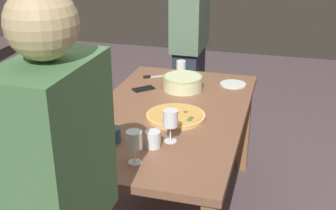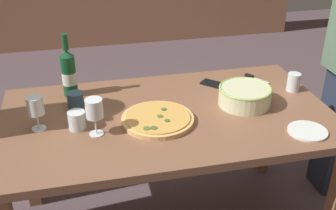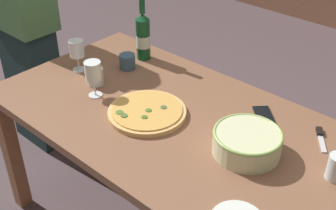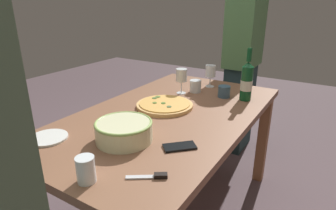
# 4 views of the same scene
# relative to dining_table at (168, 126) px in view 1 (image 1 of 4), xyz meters

# --- Properties ---
(dining_table) EXTENTS (1.60, 0.90, 0.75)m
(dining_table) POSITION_rel_dining_table_xyz_m (0.00, 0.00, 0.00)
(dining_table) COLOR brown
(dining_table) RESTS_ON ground
(pizza) EXTENTS (0.34, 0.34, 0.03)m
(pizza) POSITION_rel_dining_table_xyz_m (-0.06, -0.06, 0.11)
(pizza) COLOR #E5B26A
(pizza) RESTS_ON dining_table
(serving_bowl) EXTENTS (0.27, 0.27, 0.10)m
(serving_bowl) POSITION_rel_dining_table_xyz_m (0.40, 0.01, 0.14)
(serving_bowl) COLOR beige
(serving_bowl) RESTS_ON dining_table
(wine_bottle) EXTENTS (0.07, 0.07, 0.34)m
(wine_bottle) POSITION_rel_dining_table_xyz_m (-0.45, 0.31, 0.22)
(wine_bottle) COLOR #114A25
(wine_bottle) RESTS_ON dining_table
(wine_glass_near_pizza) EXTENTS (0.07, 0.07, 0.16)m
(wine_glass_near_pizza) POSITION_rel_dining_table_xyz_m (-0.61, -0.01, 0.21)
(wine_glass_near_pizza) COLOR white
(wine_glass_near_pizza) RESTS_ON dining_table
(wine_glass_by_bottle) EXTENTS (0.08, 0.08, 0.17)m
(wine_glass_by_bottle) POSITION_rel_dining_table_xyz_m (-0.35, -0.11, 0.22)
(wine_glass_by_bottle) COLOR white
(wine_glass_by_bottle) RESTS_ON dining_table
(cup_amber) EXTENTS (0.07, 0.07, 0.10)m
(cup_amber) POSITION_rel_dining_table_xyz_m (0.71, 0.10, 0.14)
(cup_amber) COLOR white
(cup_amber) RESTS_ON dining_table
(cup_ceramic) EXTENTS (0.08, 0.08, 0.08)m
(cup_ceramic) POSITION_rel_dining_table_xyz_m (-0.43, 0.17, 0.13)
(cup_ceramic) COLOR #38576F
(cup_ceramic) RESTS_ON dining_table
(cup_spare) EXTENTS (0.08, 0.08, 0.09)m
(cup_spare) POSITION_rel_dining_table_xyz_m (-0.43, -0.04, 0.14)
(cup_spare) COLOR white
(cup_spare) RESTS_ON dining_table
(side_plate) EXTENTS (0.18, 0.18, 0.01)m
(side_plate) POSITION_rel_dining_table_xyz_m (0.57, -0.31, 0.10)
(side_plate) COLOR white
(side_plate) RESTS_ON dining_table
(cell_phone) EXTENTS (0.15, 0.15, 0.01)m
(cell_phone) POSITION_rel_dining_table_xyz_m (0.32, 0.26, 0.10)
(cell_phone) COLOR black
(cell_phone) RESTS_ON dining_table
(pizza_knife) EXTENTS (0.10, 0.14, 0.02)m
(pizza_knife) POSITION_rel_dining_table_xyz_m (0.57, 0.29, 0.10)
(pizza_knife) COLOR silver
(pizza_knife) RESTS_ON dining_table
(person_host) EXTENTS (0.46, 0.24, 1.64)m
(person_host) POSITION_rel_dining_table_xyz_m (1.20, 0.15, 0.17)
(person_host) COLOR #262F3F
(person_host) RESTS_ON ground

